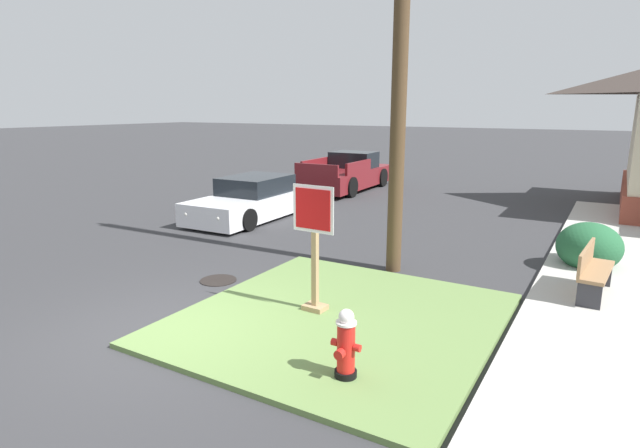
{
  "coord_description": "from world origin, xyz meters",
  "views": [
    {
      "loc": [
        5.53,
        -4.86,
        3.28
      ],
      "look_at": [
        0.97,
        2.9,
        1.21
      ],
      "focal_mm": 28.57,
      "sensor_mm": 36.0,
      "label": 1
    }
  ],
  "objects_px": {
    "utility_pole": "(402,10)",
    "fire_hydrant": "(346,345)",
    "stop_sign": "(314,251)",
    "pickup_truck_maroon": "(347,174)",
    "manhole_cover": "(218,280)",
    "parked_sedan_white": "(253,200)",
    "street_bench": "(593,269)"
  },
  "relations": [
    {
      "from": "utility_pole",
      "to": "fire_hydrant",
      "type": "bearing_deg",
      "value": -74.85
    },
    {
      "from": "fire_hydrant",
      "to": "stop_sign",
      "type": "height_order",
      "value": "stop_sign"
    },
    {
      "from": "stop_sign",
      "to": "utility_pole",
      "type": "height_order",
      "value": "utility_pole"
    },
    {
      "from": "pickup_truck_maroon",
      "to": "manhole_cover",
      "type": "bearing_deg",
      "value": -74.89
    },
    {
      "from": "parked_sedan_white",
      "to": "utility_pole",
      "type": "distance_m",
      "value": 7.65
    },
    {
      "from": "stop_sign",
      "to": "parked_sedan_white",
      "type": "distance_m",
      "value": 7.66
    },
    {
      "from": "pickup_truck_maroon",
      "to": "street_bench",
      "type": "xyz_separation_m",
      "value": [
        9.29,
        -8.79,
        -0.03
      ]
    },
    {
      "from": "stop_sign",
      "to": "utility_pole",
      "type": "bearing_deg",
      "value": 85.71
    },
    {
      "from": "parked_sedan_white",
      "to": "pickup_truck_maroon",
      "type": "bearing_deg",
      "value": 90.68
    },
    {
      "from": "fire_hydrant",
      "to": "manhole_cover",
      "type": "relative_size",
      "value": 1.24
    },
    {
      "from": "parked_sedan_white",
      "to": "utility_pole",
      "type": "height_order",
      "value": "utility_pole"
    },
    {
      "from": "stop_sign",
      "to": "manhole_cover",
      "type": "height_order",
      "value": "stop_sign"
    },
    {
      "from": "stop_sign",
      "to": "pickup_truck_maroon",
      "type": "height_order",
      "value": "stop_sign"
    },
    {
      "from": "manhole_cover",
      "to": "street_bench",
      "type": "xyz_separation_m",
      "value": [
        6.26,
        2.43,
        0.58
      ]
    },
    {
      "from": "fire_hydrant",
      "to": "parked_sedan_white",
      "type": "distance_m",
      "value": 9.76
    },
    {
      "from": "stop_sign",
      "to": "utility_pole",
      "type": "xyz_separation_m",
      "value": [
        0.21,
        2.8,
        3.96
      ]
    },
    {
      "from": "stop_sign",
      "to": "fire_hydrant",
      "type": "bearing_deg",
      "value": -48.76
    },
    {
      "from": "manhole_cover",
      "to": "pickup_truck_maroon",
      "type": "bearing_deg",
      "value": 105.11
    },
    {
      "from": "parked_sedan_white",
      "to": "pickup_truck_maroon",
      "type": "xyz_separation_m",
      "value": [
        -0.07,
        6.3,
        0.07
      ]
    },
    {
      "from": "fire_hydrant",
      "to": "manhole_cover",
      "type": "bearing_deg",
      "value": 151.86
    },
    {
      "from": "stop_sign",
      "to": "pickup_truck_maroon",
      "type": "bearing_deg",
      "value": 115.15
    },
    {
      "from": "stop_sign",
      "to": "street_bench",
      "type": "relative_size",
      "value": 1.35
    },
    {
      "from": "stop_sign",
      "to": "manhole_cover",
      "type": "relative_size",
      "value": 2.91
    },
    {
      "from": "fire_hydrant",
      "to": "street_bench",
      "type": "bearing_deg",
      "value": 61.9
    },
    {
      "from": "street_bench",
      "to": "utility_pole",
      "type": "distance_m",
      "value": 5.71
    },
    {
      "from": "manhole_cover",
      "to": "utility_pole",
      "type": "height_order",
      "value": "utility_pole"
    },
    {
      "from": "parked_sedan_white",
      "to": "stop_sign",
      "type": "bearing_deg",
      "value": -44.9
    },
    {
      "from": "fire_hydrant",
      "to": "manhole_cover",
      "type": "distance_m",
      "value": 4.4
    },
    {
      "from": "parked_sedan_white",
      "to": "street_bench",
      "type": "bearing_deg",
      "value": -15.17
    },
    {
      "from": "fire_hydrant",
      "to": "street_bench",
      "type": "relative_size",
      "value": 0.58
    },
    {
      "from": "stop_sign",
      "to": "parked_sedan_white",
      "type": "xyz_separation_m",
      "value": [
        -5.41,
        5.39,
        -0.53
      ]
    },
    {
      "from": "manhole_cover",
      "to": "parked_sedan_white",
      "type": "distance_m",
      "value": 5.77
    }
  ]
}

